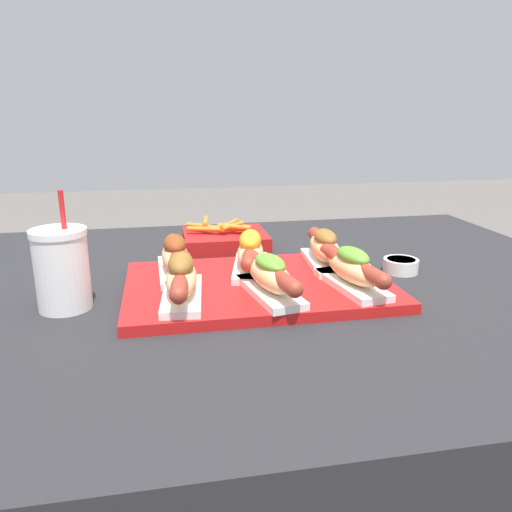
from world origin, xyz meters
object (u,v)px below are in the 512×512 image
object	(u,v)px
hot_dog_0	(181,278)
drink_cup	(62,269)
hot_dog_5	(325,248)
hot_dog_1	(270,276)
sauce_bowl	(401,265)
hot_dog_3	(175,256)
hot_dog_4	(250,253)
hot_dog_2	(352,269)
serving_tray	(258,286)
fries_basket	(225,239)

from	to	relation	value
hot_dog_0	drink_cup	world-z (taller)	drink_cup
hot_dog_0	hot_dog_5	distance (m)	0.31
hot_dog_1	sauce_bowl	world-z (taller)	hot_dog_1
hot_dog_0	hot_dog_5	world-z (taller)	hot_dog_0
hot_dog_0	hot_dog_3	xyz separation A→B (m)	(-0.01, 0.13, -0.00)
hot_dog_0	hot_dog_1	world-z (taller)	hot_dog_0
drink_cup	hot_dog_0	bearing A→B (deg)	-12.52
drink_cup	hot_dog_1	bearing A→B (deg)	-8.68
hot_dog_0	hot_dog_1	size ratio (longest dim) A/B	1.01
hot_dog_4	hot_dog_5	world-z (taller)	hot_dog_4
hot_dog_4	drink_cup	bearing A→B (deg)	-165.67
hot_dog_2	hot_dog_5	size ratio (longest dim) A/B	0.99
hot_dog_1	hot_dog_4	distance (m)	0.13
serving_tray	hot_dog_4	bearing A→B (deg)	92.94
serving_tray	fries_basket	bearing A→B (deg)	93.95
hot_dog_0	hot_dog_4	xyz separation A→B (m)	(0.13, 0.12, 0.00)
hot_dog_0	drink_cup	xyz separation A→B (m)	(-0.18, 0.04, 0.01)
hot_dog_0	hot_dog_4	bearing A→B (deg)	42.73
hot_dog_2	fries_basket	world-z (taller)	hot_dog_2
hot_dog_1	hot_dog_5	bearing A→B (deg)	44.75
hot_dog_2	hot_dog_4	xyz separation A→B (m)	(-0.15, 0.12, 0.00)
hot_dog_1	serving_tray	bearing A→B (deg)	94.59
hot_dog_1	hot_dog_3	world-z (taller)	hot_dog_3
serving_tray	hot_dog_1	bearing A→B (deg)	-85.41
hot_dog_1	hot_dog_2	bearing A→B (deg)	3.26
sauce_bowl	fries_basket	xyz separation A→B (m)	(-0.31, 0.25, 0.00)
hot_dog_5	hot_dog_2	bearing A→B (deg)	-87.55
hot_dog_0	sauce_bowl	world-z (taller)	hot_dog_0
hot_dog_1	sauce_bowl	bearing A→B (deg)	22.51
hot_dog_1	hot_dog_3	size ratio (longest dim) A/B	0.99
hot_dog_1	hot_dog_4	bearing A→B (deg)	93.83
serving_tray	hot_dog_2	distance (m)	0.17
hot_dog_0	hot_dog_1	xyz separation A→B (m)	(0.14, -0.01, -0.00)
hot_dog_3	fries_basket	xyz separation A→B (m)	(0.12, 0.23, -0.03)
fries_basket	hot_dog_0	bearing A→B (deg)	-107.79
hot_dog_0	fries_basket	size ratio (longest dim) A/B	1.11
hot_dog_0	hot_dog_5	bearing A→B (deg)	24.65
hot_dog_1	hot_dog_0	bearing A→B (deg)	176.47
hot_dog_3	serving_tray	bearing A→B (deg)	-24.52
hot_dog_0	hot_dog_2	bearing A→B (deg)	-0.11
hot_dog_3	hot_dog_4	world-z (taller)	hot_dog_4
hot_dog_3	drink_cup	world-z (taller)	drink_cup
hot_dog_4	drink_cup	world-z (taller)	drink_cup
hot_dog_4	fries_basket	bearing A→B (deg)	94.21
serving_tray	hot_dog_4	world-z (taller)	hot_dog_4
hot_dog_2	fries_basket	distance (m)	0.40
hot_dog_0	fries_basket	xyz separation A→B (m)	(0.11, 0.36, -0.03)
hot_dog_4	fries_basket	world-z (taller)	hot_dog_4
hot_dog_5	hot_dog_0	bearing A→B (deg)	-155.35
serving_tray	sauce_bowl	distance (m)	0.30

